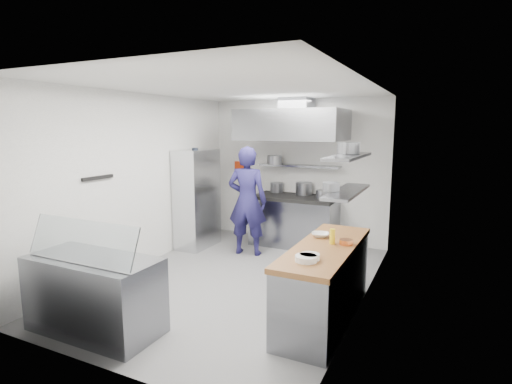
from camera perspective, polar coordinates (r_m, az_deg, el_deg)
The scene contains 35 objects.
floor at distance 6.10m, azimuth -2.50°, elevation -12.50°, with size 5.00×5.00×0.00m, color slate.
ceiling at distance 5.70m, azimuth -2.70°, elevation 14.68°, with size 5.00×5.00×0.00m, color silver.
wall_back at distance 8.01m, azimuth 5.90°, elevation 3.02°, with size 3.60×0.02×2.80m, color white.
wall_front at distance 3.76m, azimuth -20.94°, elevation -4.54°, with size 3.60×0.02×2.80m, color white.
wall_left at distance 6.77m, azimuth -16.16°, elevation 1.57°, with size 5.00×0.02×2.80m, color white.
wall_right at distance 5.15m, azimuth 15.37°, elevation -0.70°, with size 5.00×0.02×2.80m, color white.
gas_range at distance 7.76m, azimuth 5.48°, elevation -4.29°, with size 1.60×0.80×0.90m, color gray.
cooktop at distance 7.67m, azimuth 5.53°, elevation -0.80°, with size 1.57×0.78×0.06m, color black.
stock_pot_left at distance 8.08m, azimuth 2.96°, elevation 0.68°, with size 0.26×0.26×0.20m, color slate.
stock_pot_mid at distance 7.83m, azimuth 6.84°, elevation 0.50°, with size 0.32×0.32×0.24m, color slate.
stock_pot_right at distance 7.42m, azimuth 9.43°, elevation -0.35°, with size 0.23×0.23×0.16m, color slate.
over_range_shelf at distance 7.81m, azimuth 6.20°, elevation 3.74°, with size 1.60×0.30×0.04m, color gray.
shelf_pot_a at distance 7.81m, azimuth 2.67°, elevation 4.60°, with size 0.29×0.29×0.18m, color slate.
extractor_hood at distance 7.39m, azimuth 5.22°, elevation 9.51°, with size 1.90×1.15×0.55m, color gray.
hood_duct at distance 7.61m, azimuth 5.87°, elevation 12.35°, with size 0.55×0.55×0.24m, color slate.
red_firebox at distance 8.45m, azimuth -2.25°, elevation 3.52°, with size 0.22×0.10×0.26m, color #BD300F.
chef at distance 7.07m, azimuth -1.25°, elevation -1.29°, with size 0.71×0.46×1.94m, color #1D194C.
wire_rack at distance 7.62m, azimuth -8.40°, elevation -0.95°, with size 0.50×0.90×1.85m, color silver.
rack_bin_a at distance 7.39m, azimuth -9.76°, elevation -2.30°, with size 0.16×0.20×0.18m, color white.
rack_bin_b at distance 7.79m, azimuth -7.37°, elevation 2.08°, with size 0.12×0.16×0.14m, color yellow.
rack_jar at distance 7.40m, azimuth -8.70°, elevation 5.57°, with size 0.11×0.11×0.18m, color black.
knife_strip at distance 6.10m, azimuth -21.67°, elevation 1.91°, with size 0.04×0.55×0.05m, color black.
prep_counter_base at distance 4.91m, azimuth 9.81°, elevation -12.87°, with size 0.62×2.00×0.84m, color gray.
prep_counter_top at distance 4.76m, azimuth 9.95°, elevation -7.84°, with size 0.65×2.04×0.06m, color brown.
plate_stack_a at distance 4.17m, azimuth 7.17°, elevation -9.41°, with size 0.23×0.23×0.06m, color white.
plate_stack_b at distance 4.23m, azimuth 7.69°, elevation -9.14°, with size 0.21×0.21×0.06m, color white.
copper_pan at distance 4.82m, azimuth 12.76°, elevation -6.99°, with size 0.16×0.16×0.06m, color #D7763C.
squeeze_bottle at distance 4.80m, azimuth 10.86°, elevation -6.25°, with size 0.06×0.06×0.18m, color yellow.
mixing_bowl at distance 5.09m, azimuth 9.16°, elevation -6.06°, with size 0.22×0.22×0.05m, color white.
wall_shelf_lower at distance 4.87m, azimuth 12.93°, elevation 0.05°, with size 0.30×1.30×0.04m, color gray.
wall_shelf_upper at distance 4.82m, azimuth 13.11°, elevation 4.98°, with size 0.30×1.30×0.04m, color gray.
shelf_pot_c at distance 4.75m, azimuth 10.68°, elevation 0.76°, with size 0.20×0.20×0.10m, color slate.
shelf_pot_d at distance 4.99m, azimuth 13.07°, elevation 6.15°, with size 0.27×0.27×0.14m, color slate.
display_case at distance 4.90m, azimuth -22.05°, elevation -13.42°, with size 1.50×0.70×0.85m, color gray.
display_glass at distance 4.62m, azimuth -23.63°, elevation -6.43°, with size 1.47×0.02×0.45m, color silver.
Camera 1 is at (2.68, -5.00, 2.25)m, focal length 28.00 mm.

